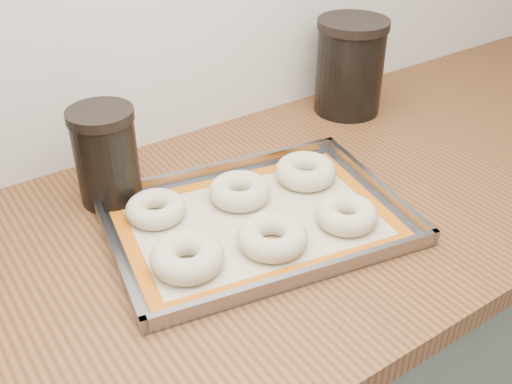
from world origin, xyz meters
TOP-DOWN VIEW (x-y plane):
  - countertop at (0.00, 1.68)m, footprint 3.06×0.68m
  - baking_tray at (0.01, 1.66)m, footprint 0.51×0.41m
  - baking_mat at (0.01, 1.66)m, footprint 0.47×0.36m
  - bagel_front_left at (-0.14, 1.62)m, footprint 0.12×0.12m
  - bagel_front_mid at (-0.01, 1.59)m, footprint 0.14×0.14m
  - bagel_front_right at (0.12, 1.58)m, footprint 0.12×0.12m
  - bagel_back_left at (-0.12, 1.76)m, footprint 0.11×0.11m
  - bagel_back_mid at (0.02, 1.73)m, footprint 0.11×0.11m
  - bagel_back_right at (0.15, 1.71)m, footprint 0.11×0.11m
  - canister_mid at (-0.15, 1.86)m, footprint 0.11×0.11m
  - canister_right at (0.41, 1.90)m, footprint 0.15×0.15m

SIDE VIEW (x-z plane):
  - countertop at x=0.00m, z-range 0.86..0.90m
  - baking_mat at x=0.01m, z-range 0.90..0.91m
  - baking_tray at x=0.01m, z-range 0.89..0.92m
  - bagel_back_left at x=-0.12m, z-range 0.90..0.94m
  - bagel_front_right at x=0.12m, z-range 0.90..0.94m
  - bagel_back_mid at x=0.02m, z-range 0.90..0.94m
  - bagel_front_mid at x=-0.01m, z-range 0.90..0.94m
  - bagel_back_right at x=0.15m, z-range 0.90..0.94m
  - bagel_front_left at x=-0.14m, z-range 0.90..0.94m
  - canister_mid at x=-0.15m, z-range 0.90..1.07m
  - canister_right at x=0.41m, z-range 0.90..1.10m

